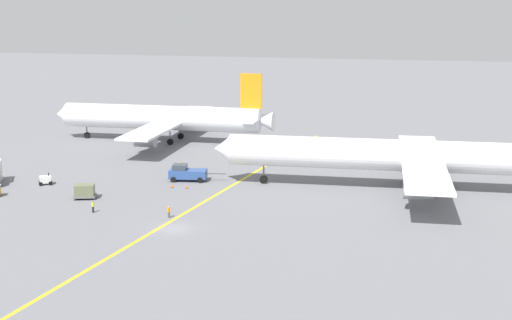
{
  "coord_description": "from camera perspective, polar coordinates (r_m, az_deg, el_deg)",
  "views": [
    {
      "loc": [
        31.31,
        -80.71,
        28.0
      ],
      "look_at": [
        4.55,
        24.7,
        4.0
      ],
      "focal_mm": 49.12,
      "sensor_mm": 36.0,
      "label": 1
    }
  ],
  "objects": [
    {
      "name": "airliner_being_pushed",
      "position": [
        110.34,
        12.29,
        0.3
      ],
      "size": [
        60.58,
        40.7,
        16.08
      ],
      "color": "white",
      "rests_on": "ground"
    },
    {
      "name": "ground_crew_marshaller_foreground",
      "position": [
        95.35,
        -7.12,
        -4.2
      ],
      "size": [
        0.36,
        0.5,
        1.64
      ],
      "color": "#4C4C51",
      "rests_on": "ground"
    },
    {
      "name": "ground_crew_wing_walker_right",
      "position": [
        99.54,
        -13.14,
        -3.7
      ],
      "size": [
        0.36,
        0.36,
        1.69
      ],
      "color": "black",
      "rests_on": "ground"
    },
    {
      "name": "traffic_cone_wingtip_starboard",
      "position": [
        110.23,
        -5.67,
        -2.18
      ],
      "size": [
        0.44,
        0.44,
        0.6
      ],
      "color": "orange",
      "rests_on": "ground"
    },
    {
      "name": "pushback_tug",
      "position": [
        114.92,
        -5.65,
        -1.05
      ],
      "size": [
        9.37,
        3.78,
        3.03
      ],
      "color": "#2D4C8C",
      "rests_on": "ground"
    },
    {
      "name": "ground_plane",
      "position": [
        90.98,
        -6.65,
        -5.56
      ],
      "size": [
        600.0,
        600.0,
        0.0
      ],
      "primitive_type": "plane",
      "color": "slate"
    },
    {
      "name": "airliner_at_gate_left",
      "position": [
        148.22,
        -7.57,
        3.39
      ],
      "size": [
        47.99,
        43.7,
        14.7
      ],
      "color": "white",
      "rests_on": "ground"
    },
    {
      "name": "gse_container_dolly_flat",
      "position": [
        106.81,
        -13.78,
        -2.47
      ],
      "size": [
        3.74,
        3.13,
        2.15
      ],
      "color": "slate",
      "rests_on": "ground"
    },
    {
      "name": "taxiway_stripe",
      "position": [
        100.16,
        -4.97,
        -3.83
      ],
      "size": [
        15.97,
        119.06,
        0.01
      ],
      "primitive_type": "cube",
      "rotation": [
        0.0,
        0.0,
        -0.13
      ],
      "color": "yellow",
      "rests_on": "ground"
    },
    {
      "name": "gse_gpu_cart_small",
      "position": [
        116.92,
        -16.78,
        -1.55
      ],
      "size": [
        2.63,
        2.48,
        1.9
      ],
      "color": "silver",
      "rests_on": "ground"
    },
    {
      "name": "traffic_cone_nose_left",
      "position": [
        111.07,
        -6.85,
        -2.1
      ],
      "size": [
        0.44,
        0.44,
        0.6
      ],
      "color": "orange",
      "rests_on": "ground"
    }
  ]
}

